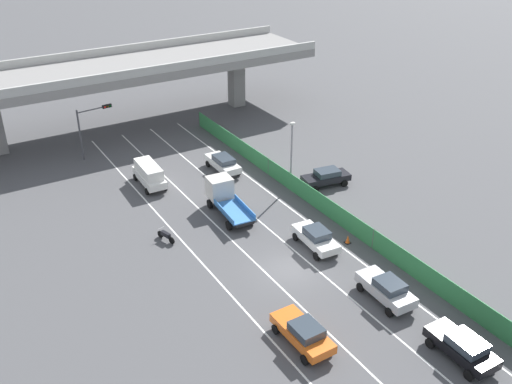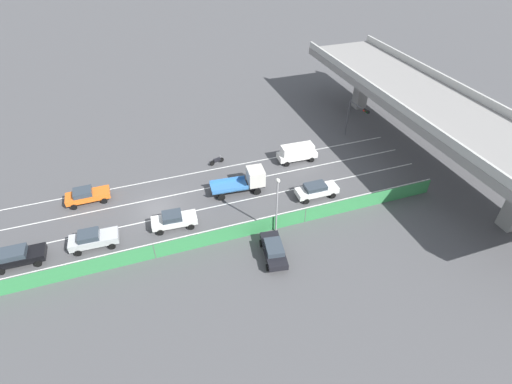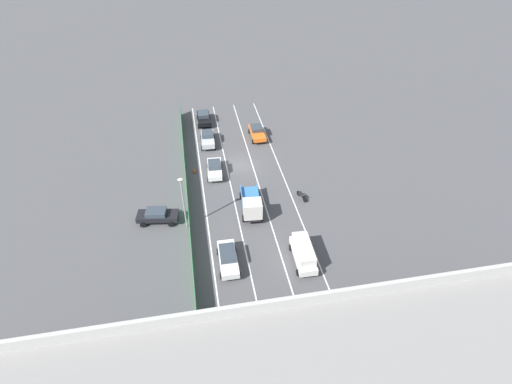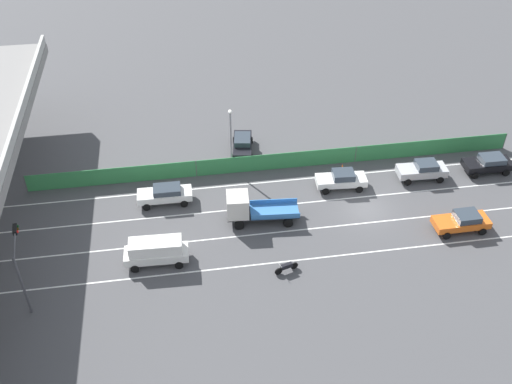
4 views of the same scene
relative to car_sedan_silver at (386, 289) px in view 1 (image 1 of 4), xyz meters
The scene contains 19 objects.
ground_plane 7.25m from the car_sedan_silver, 119.73° to the left, with size 300.00×300.00×0.00m, color #4C4C4F.
lane_line_left_edge 15.42m from the car_sedan_silver, 124.27° to the left, with size 0.14×48.95×0.01m, color silver.
lane_line_mid_left 13.80m from the car_sedan_silver, 112.49° to the left, with size 0.14×48.95×0.01m, color silver.
lane_line_mid_right 12.89m from the car_sedan_silver, 98.35° to the left, with size 0.14×48.95×0.01m, color silver.
lane_line_right_edge 12.85m from the car_sedan_silver, 83.13° to the left, with size 0.14×48.95×0.01m, color silver.
elevated_overpass 39.76m from the car_sedan_silver, 95.20° to the left, with size 44.57×10.58×8.12m.
green_fence 13.18m from the car_sedan_silver, 74.77° to the left, with size 0.10×45.05×1.69m.
car_sedan_silver is the anchor object (origin of this frame).
car_sedan_black 6.39m from the car_sedan_silver, 89.32° to the right, with size 2.10×4.42×1.63m.
car_van_white 25.08m from the car_sedan_silver, 106.66° to the left, with size 2.11×4.90×2.13m.
car_hatchback_white 7.61m from the car_sedan_silver, 91.57° to the left, with size 2.20×4.55×1.66m.
car_sedan_white 23.12m from the car_sedan_silver, 89.84° to the left, with size 1.97×4.68×1.61m.
car_taxi_orange 7.21m from the car_sedan_silver, behind, with size 2.06×4.53×1.62m.
flatbed_truck_blue 16.76m from the car_sedan_silver, 101.89° to the left, with size 2.65×6.06×2.67m.
motorcycle 17.42m from the car_sedan_silver, 123.90° to the left, with size 0.79×1.89×0.93m.
parked_sedan_dark 16.95m from the car_sedan_silver, 66.25° to the left, with size 4.67×2.50×1.58m.
traffic_light 34.50m from the car_sedan_silver, 106.04° to the left, with size 3.75×0.73×5.31m.
street_lamp 17.61m from the car_sedan_silver, 77.38° to the left, with size 0.60×0.36×6.42m.
traffic_cone 7.20m from the car_sedan_silver, 71.22° to the left, with size 0.47×0.47×0.68m.
Camera 1 is at (-19.85, -28.08, 24.71)m, focal length 40.36 mm.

